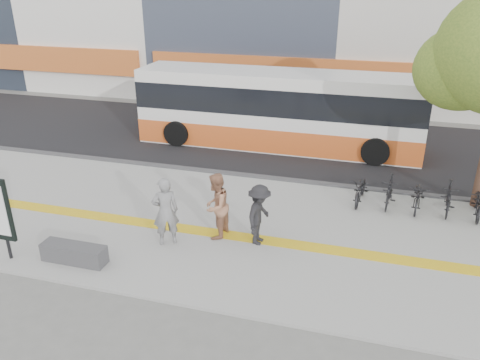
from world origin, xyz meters
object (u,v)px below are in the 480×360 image
(bus, at_px, (277,112))
(pedestrian_tan, at_px, (216,206))
(signboard, at_px, (0,211))
(pedestrian_dark, at_px, (259,215))
(seated_woman, at_px, (165,211))
(bench, at_px, (74,253))

(bus, distance_m, pedestrian_tan, 7.64)
(signboard, xyz_separation_m, pedestrian_tan, (4.51, 2.38, -0.40))
(bus, xyz_separation_m, pedestrian_dark, (1.13, -7.64, -0.56))
(seated_woman, height_order, pedestrian_dark, seated_woman)
(pedestrian_dark, bearing_deg, pedestrian_tan, 97.39)
(bus, relative_size, pedestrian_dark, 6.88)
(bench, relative_size, signboard, 0.73)
(bench, distance_m, seated_woman, 2.38)
(pedestrian_tan, xyz_separation_m, pedestrian_dark, (1.15, -0.01, -0.08))
(bus, bearing_deg, pedestrian_dark, -81.61)
(signboard, relative_size, pedestrian_dark, 1.37)
(pedestrian_dark, bearing_deg, signboard, 120.67)
(signboard, distance_m, pedestrian_tan, 5.12)
(bench, xyz_separation_m, pedestrian_dark, (4.06, 2.06, 0.58))
(bench, relative_size, bus, 0.14)
(seated_woman, bearing_deg, pedestrian_tan, 179.90)
(bench, relative_size, seated_woman, 0.88)
(pedestrian_dark, bearing_deg, bus, 16.40)
(bench, distance_m, signboard, 1.94)
(seated_woman, bearing_deg, signboard, -4.57)
(seated_woman, distance_m, pedestrian_dark, 2.36)
(pedestrian_tan, distance_m, pedestrian_dark, 1.15)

